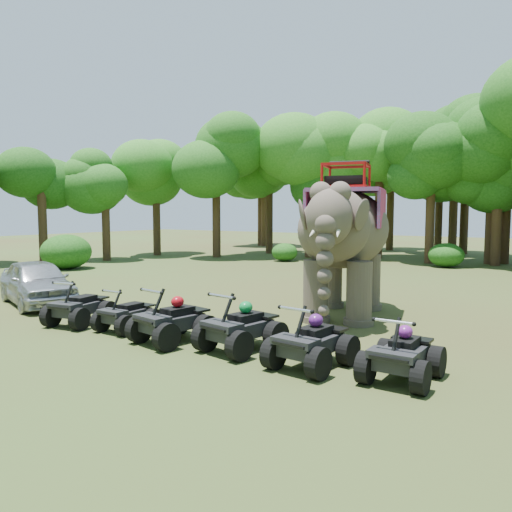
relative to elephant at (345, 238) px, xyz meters
The scene contains 27 objects.
ground 4.50m from the elephant, 117.56° to the right, with size 110.00×110.00×0.00m, color #47381E.
elephant is the anchor object (origin of this frame).
parked_car 10.46m from the elephant, 156.85° to the right, with size 1.81×4.50×1.53m, color #B7B9BF.
atv_0 7.95m from the elephant, 137.52° to the right, with size 1.26×1.73×1.28m, color black, non-canonical shape.
atv_1 6.69m from the elephant, 129.23° to the right, with size 1.13×1.55×1.15m, color black, non-canonical shape.
atv_2 5.93m from the elephant, 112.99° to the right, with size 1.34×1.84×1.37m, color black, non-canonical shape.
atv_3 5.22m from the elephant, 94.66° to the right, with size 1.35×1.86×1.38m, color black, non-canonical shape.
atv_4 5.63m from the elephant, 73.71° to the right, with size 1.31×1.79×1.33m, color black, non-canonical shape.
atv_5 6.17m from the elephant, 56.24° to the right, with size 1.24×1.71×1.26m, color black, non-canonical shape.
tree_0 17.36m from the elephant, 95.89° to the left, with size 5.57×5.57×7.96m, color #195114, non-canonical shape.
tree_1 19.67m from the elephant, 83.79° to the left, with size 6.95×6.95×9.93m, color #195114, non-canonical shape.
tree_27 21.95m from the elephant, 168.91° to the left, with size 5.09×5.09×7.27m, color #195114, non-canonical shape.
tree_28 21.14m from the elephant, 159.09° to the left, with size 4.92×4.92×7.02m, color #195114, non-canonical shape.
tree_29 23.34m from the elephant, 148.33° to the left, with size 5.48×5.48×7.83m, color #195114, non-canonical shape.
tree_30 20.37m from the elephant, 138.74° to the left, with size 6.15×6.15×8.78m, color #195114, non-canonical shape.
tree_31 22.78m from the elephant, 127.44° to the left, with size 5.36×5.36×7.66m, color #195114, non-canonical shape.
tree_32 20.00m from the elephant, 117.39° to the left, with size 5.00×5.00×7.15m, color #195114, non-canonical shape.
tree_33 19.63m from the elephant, 106.47° to the left, with size 5.94×5.94×8.49m, color #195114, non-canonical shape.
tree_34 27.20m from the elephant, 105.37° to the left, with size 6.80×6.80×9.71m, color #195114, non-canonical shape.
tree_37 30.65m from the elephant, 126.87° to the left, with size 6.34×6.34×9.05m, color #195114, non-canonical shape.
tree_38 24.55m from the elephant, 96.85° to the left, with size 5.41×5.41×7.72m, color #195114, non-canonical shape.
tree_40 18.79m from the elephant, 85.86° to the left, with size 4.91×4.91×7.02m, color #195114, non-canonical shape.
tree_41 31.45m from the elephant, 127.29° to the left, with size 6.54×6.54×9.35m, color #195114, non-canonical shape.
tree_42 19.49m from the elephant, 120.30° to the left, with size 6.58×6.58×9.40m, color #195114, non-canonical shape.
tree_43 18.21m from the elephant, 84.24° to the left, with size 6.18×6.18×8.83m, color #195114, non-canonical shape.
tree_44 24.17m from the elephant, 94.38° to the left, with size 6.95×6.95×9.94m, color #195114, non-canonical shape.
tree_45 25.64m from the elephant, 93.04° to the left, with size 7.17×7.17×10.24m, color #195114, non-canonical shape.
Camera 1 is at (7.78, -10.70, 3.17)m, focal length 35.00 mm.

